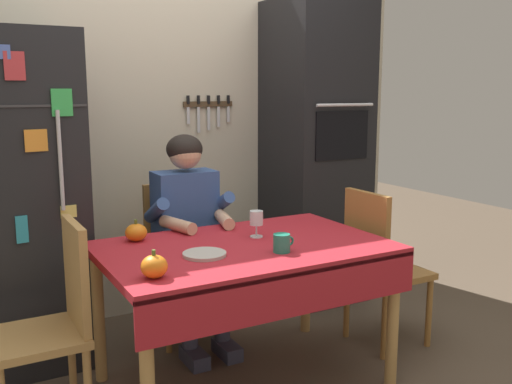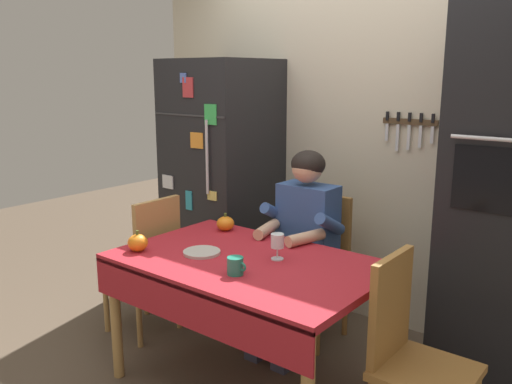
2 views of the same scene
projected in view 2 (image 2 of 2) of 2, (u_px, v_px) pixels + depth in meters
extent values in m
cube|color=beige|center=(370.00, 134.00, 3.64)|extent=(3.70, 0.10, 2.60)
cube|color=#4C3823|center=(410.00, 122.00, 3.39)|extent=(0.36, 0.02, 0.04)
cube|color=silver|center=(387.00, 132.00, 3.49)|extent=(0.02, 0.01, 0.11)
cube|color=black|center=(387.00, 116.00, 3.47)|extent=(0.02, 0.01, 0.06)
cube|color=silver|center=(397.00, 138.00, 3.45)|extent=(0.02, 0.01, 0.17)
cube|color=black|center=(398.00, 116.00, 3.42)|extent=(0.02, 0.01, 0.06)
cube|color=silver|center=(409.00, 138.00, 3.41)|extent=(0.02, 0.01, 0.16)
cube|color=black|center=(410.00, 117.00, 3.38)|extent=(0.02, 0.01, 0.06)
cube|color=silver|center=(420.00, 137.00, 3.36)|extent=(0.02, 0.01, 0.14)
cube|color=black|center=(421.00, 118.00, 3.33)|extent=(0.02, 0.01, 0.06)
cube|color=silver|center=(432.00, 135.00, 3.31)|extent=(0.02, 0.01, 0.11)
cube|color=black|center=(433.00, 118.00, 3.29)|extent=(0.02, 0.01, 0.06)
cube|color=black|center=(223.00, 182.00, 4.04)|extent=(0.68, 0.68, 1.80)
cylinder|color=silver|center=(207.00, 157.00, 3.60)|extent=(0.02, 0.02, 0.50)
cube|color=#333335|center=(188.00, 115.00, 3.67)|extent=(0.67, 0.01, 0.01)
cube|color=teal|center=(189.00, 200.00, 3.80)|extent=(0.06, 0.01, 0.14)
cube|color=#E5D666|center=(212.00, 196.00, 3.65)|extent=(0.08, 0.01, 0.06)
cube|color=green|center=(211.00, 115.00, 3.53)|extent=(0.10, 0.01, 0.13)
cube|color=silver|center=(168.00, 182.00, 3.91)|extent=(0.11, 0.01, 0.10)
cube|color=#B73338|center=(188.00, 87.00, 3.62)|extent=(0.09, 0.01, 0.13)
cube|color=#4C66B7|center=(183.00, 78.00, 3.63)|extent=(0.06, 0.01, 0.07)
cube|color=orange|center=(197.00, 140.00, 3.65)|extent=(0.11, 0.02, 0.11)
cube|color=black|center=(511.00, 200.00, 2.82)|extent=(0.60, 0.60, 2.10)
cube|color=black|center=(497.00, 181.00, 2.56)|extent=(0.42, 0.01, 0.32)
cylinder|color=silver|center=(500.00, 139.00, 2.49)|extent=(0.45, 0.02, 0.02)
cylinder|color=tan|center=(116.00, 319.00, 3.02)|extent=(0.06, 0.06, 0.70)
cylinder|color=tan|center=(211.00, 279.00, 3.61)|extent=(0.06, 0.06, 0.70)
cylinder|color=tan|center=(389.00, 335.00, 2.83)|extent=(0.06, 0.06, 0.70)
cube|color=#A81E28|center=(248.00, 263.00, 2.85)|extent=(1.40, 0.90, 0.04)
cube|color=#A81E28|center=(188.00, 308.00, 2.53)|extent=(1.40, 0.01, 0.20)
cube|color=#9E6B33|center=(310.00, 275.00, 3.46)|extent=(0.40, 0.40, 0.04)
cube|color=#9E6B33|center=(326.00, 230.00, 3.55)|extent=(0.36, 0.04, 0.48)
cylinder|color=#9E6B33|center=(273.00, 309.00, 3.49)|extent=(0.04, 0.04, 0.41)
cylinder|color=#9E6B33|center=(302.00, 292.00, 3.75)|extent=(0.04, 0.04, 0.41)
cylinder|color=#9E6B33|center=(318.00, 324.00, 3.28)|extent=(0.04, 0.04, 0.41)
cylinder|color=#9E6B33|center=(345.00, 305.00, 3.54)|extent=(0.04, 0.04, 0.41)
cube|color=#38384C|center=(262.00, 348.00, 3.32)|extent=(0.10, 0.22, 0.08)
cube|color=#38384C|center=(288.00, 359.00, 3.20)|extent=(0.10, 0.22, 0.08)
cylinder|color=#38384C|center=(268.00, 316.00, 3.32)|extent=(0.09, 0.09, 0.38)
cylinder|color=#38384C|center=(294.00, 326.00, 3.20)|extent=(0.09, 0.09, 0.38)
cube|color=#38384C|center=(284.00, 268.00, 3.38)|extent=(0.12, 0.40, 0.11)
cube|color=#38384C|center=(308.00, 275.00, 3.27)|extent=(0.12, 0.40, 0.11)
cube|color=#33518E|center=(308.00, 222.00, 3.36)|extent=(0.36, 0.20, 0.48)
cylinder|color=#33518E|center=(276.00, 213.00, 3.42)|extent=(0.07, 0.26, 0.18)
cylinder|color=#33518E|center=(330.00, 224.00, 3.17)|extent=(0.07, 0.26, 0.18)
cylinder|color=#D8A884|center=(267.00, 229.00, 3.26)|extent=(0.13, 0.27, 0.07)
cylinder|color=#D8A884|center=(305.00, 238.00, 3.09)|extent=(0.13, 0.27, 0.07)
sphere|color=#D8A884|center=(307.00, 168.00, 3.27)|extent=(0.19, 0.19, 0.19)
ellipsoid|color=black|center=(308.00, 164.00, 3.27)|extent=(0.21, 0.21, 0.17)
cube|color=tan|center=(141.00, 269.00, 3.56)|extent=(0.40, 0.40, 0.04)
cube|color=tan|center=(158.00, 237.00, 3.40)|extent=(0.04, 0.36, 0.48)
cylinder|color=tan|center=(146.00, 287.00, 3.84)|extent=(0.04, 0.04, 0.41)
cylinder|color=tan|center=(179.00, 299.00, 3.64)|extent=(0.04, 0.04, 0.41)
cylinder|color=tan|center=(106.00, 302.00, 3.59)|extent=(0.04, 0.04, 0.41)
cylinder|color=tan|center=(139.00, 316.00, 3.38)|extent=(0.04, 0.04, 0.41)
cube|color=#9E6B33|center=(426.00, 373.00, 2.33)|extent=(0.40, 0.40, 0.04)
cube|color=#9E6B33|center=(391.00, 306.00, 2.38)|extent=(0.04, 0.36, 0.48)
cylinder|color=#237F66|center=(235.00, 266.00, 2.62)|extent=(0.08, 0.08, 0.09)
torus|color=#237F66|center=(242.00, 267.00, 2.59)|extent=(0.05, 0.01, 0.05)
cylinder|color=white|center=(277.00, 259.00, 2.84)|extent=(0.07, 0.07, 0.01)
cylinder|color=white|center=(277.00, 253.00, 2.83)|extent=(0.01, 0.01, 0.06)
cylinder|color=white|center=(277.00, 241.00, 2.82)|extent=(0.07, 0.07, 0.07)
ellipsoid|color=orange|center=(138.00, 243.00, 2.96)|extent=(0.11, 0.11, 0.10)
cylinder|color=#4C6023|center=(137.00, 233.00, 2.95)|extent=(0.02, 0.02, 0.02)
ellipsoid|color=orange|center=(225.00, 224.00, 3.35)|extent=(0.11, 0.11, 0.09)
cylinder|color=#4C6023|center=(225.00, 215.00, 3.34)|extent=(0.02, 0.02, 0.02)
cylinder|color=#B7B2A8|center=(202.00, 252.00, 2.93)|extent=(0.20, 0.20, 0.02)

